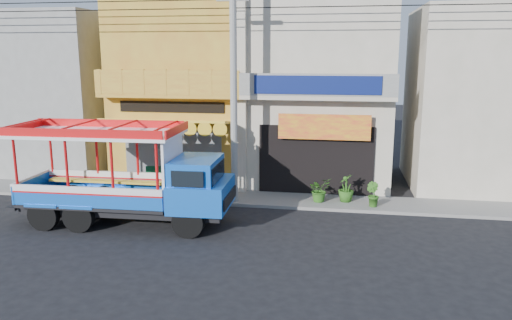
{
  "coord_description": "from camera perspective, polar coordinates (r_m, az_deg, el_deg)",
  "views": [
    {
      "loc": [
        2.89,
        -14.81,
        5.67
      ],
      "look_at": [
        -0.03,
        2.5,
        1.96
      ],
      "focal_mm": 35.0,
      "sensor_mm": 36.0,
      "label": 1
    }
  ],
  "objects": [
    {
      "name": "ground",
      "position": [
        16.12,
        -1.39,
        -8.66
      ],
      "size": [
        90.0,
        90.0,
        0.0
      ],
      "primitive_type": "plane",
      "color": "black",
      "rests_on": "ground"
    },
    {
      "name": "sidewalk",
      "position": [
        19.84,
        0.81,
        -4.49
      ],
      "size": [
        30.0,
        2.0,
        0.12
      ],
      "primitive_type": "cube",
      "color": "slate",
      "rests_on": "ground"
    },
    {
      "name": "utility_pole",
      "position": [
        18.5,
        -2.13,
        9.96
      ],
      "size": [
        28.0,
        0.26,
        9.0
      ],
      "color": "gray",
      "rests_on": "ground"
    },
    {
      "name": "potted_plant_a",
      "position": [
        19.36,
        7.26,
        -3.37
      ],
      "size": [
        1.12,
        1.1,
        0.94
      ],
      "primitive_type": "imported",
      "rotation": [
        0.0,
        0.0,
        0.69
      ],
      "color": "#2E621C",
      "rests_on": "sidewalk"
    },
    {
      "name": "potted_plant_b",
      "position": [
        19.09,
        13.18,
        -3.85
      ],
      "size": [
        0.64,
        0.65,
        0.92
      ],
      "primitive_type": "imported",
      "rotation": [
        0.0,
        0.0,
        2.27
      ],
      "color": "#2E621C",
      "rests_on": "sidewalk"
    },
    {
      "name": "green_sign",
      "position": [
        21.05,
        -11.49,
        -2.34
      ],
      "size": [
        0.7,
        0.4,
        1.06
      ],
      "color": "black",
      "rests_on": "sidewalk"
    },
    {
      "name": "shophouse_left",
      "position": [
        23.84,
        -7.31,
        8.09
      ],
      "size": [
        6.0,
        7.5,
        8.24
      ],
      "color": "#BF7B2A",
      "rests_on": "ground"
    },
    {
      "name": "potted_plant_c",
      "position": [
        19.5,
        10.25,
        -3.15
      ],
      "size": [
        0.66,
        0.66,
        1.08
      ],
      "primitive_type": "imported",
      "rotation": [
        0.0,
        0.0,
        4.61
      ],
      "color": "#2E621C",
      "rests_on": "sidewalk"
    },
    {
      "name": "songthaew_truck",
      "position": [
        17.13,
        -13.26,
        -1.95
      ],
      "size": [
        7.4,
        2.63,
        3.43
      ],
      "color": "black",
      "rests_on": "ground"
    },
    {
      "name": "party_pilaster",
      "position": [
        20.11,
        -1.62,
        7.17
      ],
      "size": [
        0.35,
        0.3,
        8.0
      ],
      "primitive_type": "cube",
      "color": "#B2AB92",
      "rests_on": "ground"
    },
    {
      "name": "shophouse_right",
      "position": [
        22.84,
        7.39,
        7.92
      ],
      "size": [
        6.0,
        6.75,
        8.24
      ],
      "color": "#B2AB92",
      "rests_on": "ground"
    },
    {
      "name": "filler_building_right",
      "position": [
        23.69,
        24.65,
        6.33
      ],
      "size": [
        6.0,
        6.0,
        7.6
      ],
      "primitive_type": "cube",
      "color": "#B2AB92",
      "rests_on": "ground"
    },
    {
      "name": "filler_building_left",
      "position": [
        26.77,
        -21.88,
        7.08
      ],
      "size": [
        6.0,
        6.0,
        7.6
      ],
      "primitive_type": "cube",
      "color": "gray",
      "rests_on": "ground"
    }
  ]
}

